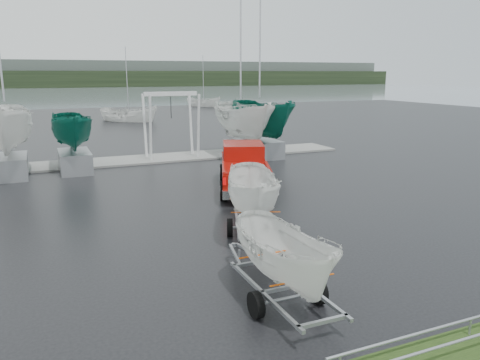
% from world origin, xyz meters
% --- Properties ---
extents(ground_plane, '(120.00, 120.00, 0.00)m').
position_xyz_m(ground_plane, '(0.00, 0.00, 0.00)').
color(ground_plane, black).
rests_on(ground_plane, ground).
extents(lake, '(300.00, 300.00, 0.00)m').
position_xyz_m(lake, '(0.00, 100.00, -0.01)').
color(lake, gray).
rests_on(lake, ground).
extents(dock, '(30.00, 3.00, 0.12)m').
position_xyz_m(dock, '(0.00, 13.00, 0.05)').
color(dock, gray).
rests_on(dock, ground).
extents(treeline, '(300.00, 8.00, 6.00)m').
position_xyz_m(treeline, '(0.00, 170.00, 3.00)').
color(treeline, black).
rests_on(treeline, ground).
extents(far_hill, '(300.00, 6.00, 10.00)m').
position_xyz_m(far_hill, '(0.00, 178.00, 5.00)').
color(far_hill, '#4C5651').
rests_on(far_hill, ground).
extents(pickup_truck, '(4.02, 6.31, 1.99)m').
position_xyz_m(pickup_truck, '(4.83, 4.15, 1.04)').
color(pickup_truck, '#910E07').
rests_on(pickup_truck, ground).
extents(trailer_hitched, '(2.38, 3.78, 4.99)m').
position_xyz_m(trailer_hitched, '(2.52, -1.92, 2.71)').
color(trailer_hitched, '#989AA0').
rests_on(trailer_hitched, ground).
extents(trailer_parked, '(1.78, 3.60, 4.32)m').
position_xyz_m(trailer_parked, '(1.06, -6.70, 2.36)').
color(trailer_parked, '#989AA0').
rests_on(trailer_parked, ground).
extents(boat_hoist, '(3.30, 2.18, 4.12)m').
position_xyz_m(boat_hoist, '(3.81, 13.00, 2.67)').
color(boat_hoist, silver).
rests_on(boat_hoist, ground).
extents(keelboat_0, '(2.63, 3.20, 10.81)m').
position_xyz_m(keelboat_0, '(-5.26, 11.00, 4.19)').
color(keelboat_0, '#989AA0').
rests_on(keelboat_0, ground).
extents(keelboat_1, '(2.08, 3.20, 6.63)m').
position_xyz_m(keelboat_1, '(-2.13, 11.20, 3.25)').
color(keelboat_1, '#989AA0').
rests_on(keelboat_1, ground).
extents(keelboat_2, '(2.50, 3.20, 10.67)m').
position_xyz_m(keelboat_2, '(7.84, 11.00, 3.97)').
color(keelboat_2, '#989AA0').
rests_on(keelboat_2, ground).
extents(keelboat_3, '(2.54, 3.20, 10.72)m').
position_xyz_m(keelboat_3, '(9.27, 11.30, 4.05)').
color(keelboat_3, '#989AA0').
rests_on(keelboat_3, ground).
extents(moored_boat_2, '(3.75, 3.74, 11.49)m').
position_xyz_m(moored_boat_2, '(5.46, 37.16, 0.00)').
color(moored_boat_2, white).
rests_on(moored_boat_2, ground).
extents(moored_boat_3, '(3.39, 3.40, 11.19)m').
position_xyz_m(moored_boat_3, '(20.76, 56.29, 0.01)').
color(moored_boat_3, white).
rests_on(moored_boat_3, ground).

